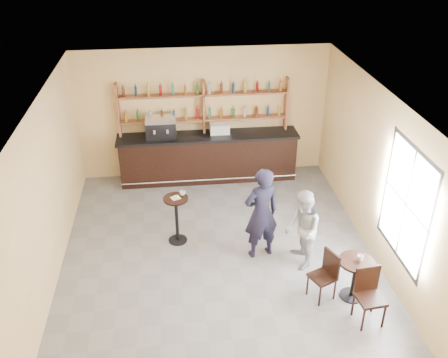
{
  "coord_description": "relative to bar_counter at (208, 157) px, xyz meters",
  "views": [
    {
      "loc": [
        -0.76,
        -7.8,
        6.02
      ],
      "look_at": [
        0.2,
        0.8,
        1.25
      ],
      "focal_mm": 40.0,
      "sensor_mm": 36.0,
      "label": 1
    }
  ],
  "objects": [
    {
      "name": "window_pane",
      "position": [
        2.92,
        -4.35,
        1.11
      ],
      "size": [
        0.0,
        2.0,
        2.0
      ],
      "primitive_type": "plane",
      "rotation": [
        1.57,
        0.0,
        -1.57
      ],
      "color": "white",
      "rests_on": "wall_right"
    },
    {
      "name": "cup_pedestal",
      "position": [
        -0.71,
        -2.48,
        0.47
      ],
      "size": [
        0.12,
        0.12,
        0.09
      ],
      "primitive_type": "imported",
      "rotation": [
        0.0,
        0.0,
        -0.01
      ],
      "color": "white",
      "rests_on": "pedestal_table"
    },
    {
      "name": "wall_left",
      "position": [
        -3.07,
        -3.15,
        1.01
      ],
      "size": [
        0.0,
        7.0,
        7.0
      ],
      "primitive_type": "plane",
      "rotation": [
        1.57,
        0.0,
        1.57
      ],
      "color": "#F8D08D",
      "rests_on": "floor"
    },
    {
      "name": "pastry_case",
      "position": [
        0.28,
        0.0,
        0.73
      ],
      "size": [
        0.52,
        0.43,
        0.29
      ],
      "primitive_type": null,
      "rotation": [
        0.0,
        0.0,
        0.11
      ],
      "color": "silver",
      "rests_on": "bar_counter"
    },
    {
      "name": "napkin",
      "position": [
        -0.85,
        -2.58,
        0.43
      ],
      "size": [
        0.22,
        0.22,
        0.0
      ],
      "primitive_type": "cube",
      "rotation": [
        0.0,
        0.0,
        0.42
      ],
      "color": "white",
      "rests_on": "pedestal_table"
    },
    {
      "name": "wall_right",
      "position": [
        2.93,
        -3.15,
        1.01
      ],
      "size": [
        0.0,
        7.0,
        7.0
      ],
      "primitive_type": "plane",
      "rotation": [
        1.57,
        0.0,
        -1.57
      ],
      "color": "#F8D08D",
      "rests_on": "floor"
    },
    {
      "name": "shelf_unit",
      "position": [
        -0.07,
        0.22,
        1.22
      ],
      "size": [
        4.0,
        0.26,
        1.4
      ],
      "primitive_type": null,
      "color": "brown",
      "rests_on": "wall_back"
    },
    {
      "name": "ceiling",
      "position": [
        -0.07,
        -3.15,
        2.61
      ],
      "size": [
        7.0,
        7.0,
        0.0
      ],
      "primitive_type": "plane",
      "rotation": [
        3.14,
        0.0,
        0.0
      ],
      "color": "white",
      "rests_on": "wall_back"
    },
    {
      "name": "cup_cafe",
      "position": [
        2.17,
        -4.58,
        0.24
      ],
      "size": [
        0.11,
        0.11,
        0.1
      ],
      "primitive_type": "imported",
      "rotation": [
        0.0,
        0.0,
        -0.02
      ],
      "color": "white",
      "rests_on": "cafe_table"
    },
    {
      "name": "wall_back",
      "position": [
        -0.07,
        0.35,
        1.01
      ],
      "size": [
        7.0,
        0.0,
        7.0
      ],
      "primitive_type": "plane",
      "rotation": [
        1.57,
        0.0,
        0.0
      ],
      "color": "#F8D08D",
      "rests_on": "floor"
    },
    {
      "name": "pedestal_table",
      "position": [
        -0.85,
        -2.58,
        -0.08
      ],
      "size": [
        0.53,
        0.53,
        1.02
      ],
      "primitive_type": null,
      "rotation": [
        0.0,
        0.0,
        -0.08
      ],
      "color": "black",
      "rests_on": "floor"
    },
    {
      "name": "man_main",
      "position": [
        0.73,
        -3.2,
        0.35
      ],
      "size": [
        0.77,
        0.6,
        1.88
      ],
      "primitive_type": "imported",
      "rotation": [
        0.0,
        0.0,
        3.38
      ],
      "color": "black",
      "rests_on": "floor"
    },
    {
      "name": "donut",
      "position": [
        -0.84,
        -2.59,
        0.45
      ],
      "size": [
        0.15,
        0.15,
        0.04
      ],
      "primitive_type": "torus",
      "rotation": [
        0.0,
        0.0,
        0.32
      ],
      "color": "#E79454",
      "rests_on": "napkin"
    },
    {
      "name": "wall_front",
      "position": [
        -0.07,
        -6.65,
        1.01
      ],
      "size": [
        7.0,
        0.0,
        7.0
      ],
      "primitive_type": "plane",
      "rotation": [
        -1.57,
        0.0,
        0.0
      ],
      "color": "#F8D08D",
      "rests_on": "floor"
    },
    {
      "name": "chair_west",
      "position": [
        1.57,
        -4.53,
        -0.14
      ],
      "size": [
        0.51,
        0.51,
        0.9
      ],
      "primitive_type": null,
      "rotation": [
        0.0,
        0.0,
        -1.15
      ],
      "color": "black",
      "rests_on": "floor"
    },
    {
      "name": "floor",
      "position": [
        -0.07,
        -3.15,
        -0.59
      ],
      "size": [
        7.0,
        7.0,
        0.0
      ],
      "primitive_type": "plane",
      "color": "slate",
      "rests_on": "ground"
    },
    {
      "name": "chair_south",
      "position": [
        2.17,
        -5.18,
        -0.1
      ],
      "size": [
        0.47,
        0.47,
        0.98
      ],
      "primitive_type": null,
      "rotation": [
        0.0,
        0.0,
        0.12
      ],
      "color": "black",
      "rests_on": "floor"
    },
    {
      "name": "patron_second",
      "position": [
        1.43,
        -3.59,
        0.19
      ],
      "size": [
        0.61,
        0.77,
        1.56
      ],
      "primitive_type": "imported",
      "rotation": [
        0.0,
        0.0,
        -1.55
      ],
      "color": "#AAAAB0",
      "rests_on": "floor"
    },
    {
      "name": "window_frame",
      "position": [
        2.91,
        -4.35,
        1.11
      ],
      "size": [
        0.04,
        1.7,
        2.1
      ],
      "primitive_type": null,
      "color": "black",
      "rests_on": "wall_right"
    },
    {
      "name": "cafe_table",
      "position": [
        2.12,
        -4.58,
        -0.2
      ],
      "size": [
        0.75,
        0.75,
        0.78
      ],
      "primitive_type": null,
      "rotation": [
        0.0,
        0.0,
        -0.25
      ],
      "color": "black",
      "rests_on": "floor"
    },
    {
      "name": "espresso_machine",
      "position": [
        -1.11,
        0.0,
        0.84
      ],
      "size": [
        0.72,
        0.48,
        0.5
      ],
      "primitive_type": null,
      "rotation": [
        0.0,
        0.0,
        -0.04
      ],
      "color": "black",
      "rests_on": "bar_counter"
    },
    {
      "name": "bar_counter",
      "position": [
        0.0,
        0.0,
        0.0
      ],
      "size": [
        4.36,
        0.85,
        1.18
      ],
      "primitive_type": null,
      "color": "black",
      "rests_on": "floor"
    },
    {
      "name": "liquor_bottles",
      "position": [
        -0.07,
        0.22,
        1.39
      ],
      "size": [
        3.68,
        0.1,
        1.0
      ],
      "primitive_type": null,
      "color": "#8C5919",
      "rests_on": "shelf_unit"
    }
  ]
}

